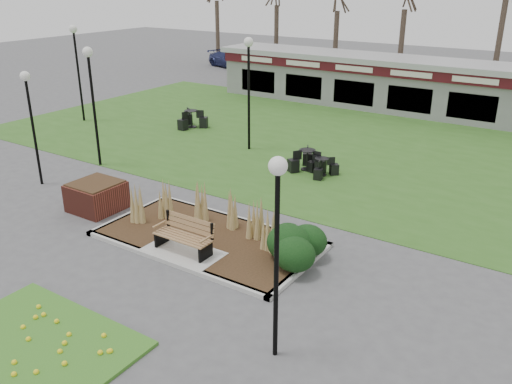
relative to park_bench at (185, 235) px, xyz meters
The scene contains 18 objects.
ground 0.64m from the park_bench, 90.00° to the right, with size 100.00×100.00×0.00m, color #515154.
lawn 11.77m from the park_bench, 90.00° to the left, with size 34.00×16.00×0.02m, color #32611E.
flower_bed 4.88m from the park_bench, 90.00° to the right, with size 4.20×3.00×0.16m.
planting_bed 1.70m from the park_bench, 40.83° to the left, with size 6.75×3.40×1.27m.
park_bench is the anchor object (origin of this frame).
brick_planter 4.47m from the park_bench, behind, with size 1.50×1.50×0.95m.
food_pavilion 19.73m from the park_bench, 90.00° to the left, with size 24.60×3.40×2.90m.
lamp_post_near_left 8.38m from the park_bench, behind, with size 0.34×0.34×4.11m.
lamp_post_near_right 5.44m from the park_bench, 27.87° to the right, with size 0.35×0.35×4.23m.
lamp_post_mid_left 9.12m from the park_bench, 153.69° to the left, with size 0.39×0.39×4.67m.
lamp_post_mid_right 10.18m from the park_bench, 113.87° to the left, with size 0.40×0.40×4.79m.
lamp_post_far_left 16.52m from the park_bench, 149.44° to the left, with size 0.40×0.40×4.86m.
bistro_set_a 13.34m from the park_bench, 129.09° to the left, with size 1.61×1.43×0.86m.
bistro_set_b 7.94m from the park_bench, 93.74° to the left, with size 1.38×1.53×0.82m.
bistro_set_c 7.68m from the park_bench, 88.14° to the left, with size 1.25×1.23×0.68m.
car_silver 25.75m from the park_bench, 118.23° to the left, with size 1.48×3.68×1.25m, color #BCBBC1.
car_black 29.61m from the park_bench, 115.37° to the left, with size 1.55×4.46×1.47m, color black.
car_blue 32.27m from the park_bench, 124.00° to the left, with size 1.76×4.33×1.26m, color navy.
Camera 1 is at (8.90, -9.71, 7.18)m, focal length 38.00 mm.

